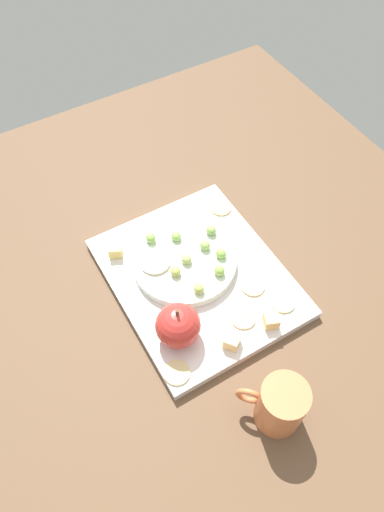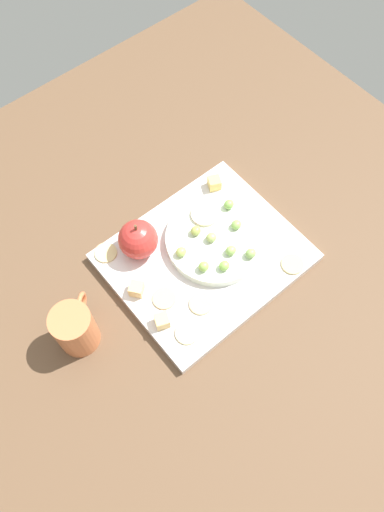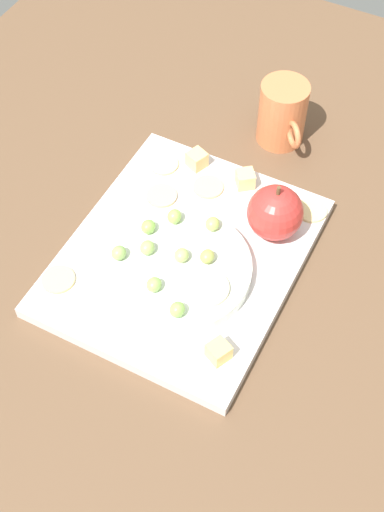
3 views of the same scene
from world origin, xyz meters
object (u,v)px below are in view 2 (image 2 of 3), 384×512
Objects in this scene: cracker_1 at (201,304)px; grape_1 at (203,267)px; grape_7 at (236,225)px; cup at (75,329)px; grape_3 at (231,250)px; apple_slice_0 at (205,214)px; grape_8 at (224,266)px; cheese_cube_0 at (162,321)px; cheese_cube_1 at (137,289)px; grape_0 at (211,237)px; apple_whole at (138,239)px; cheese_cube_2 at (214,183)px; grape_2 at (229,204)px; grape_5 at (181,252)px; cracker_0 at (106,253)px; serving_dish at (215,240)px; grape_4 at (251,253)px; platter at (205,257)px; cracker_3 at (187,333)px; cracker_2 at (293,264)px; cracker_4 at (164,298)px; grape_6 at (196,231)px.

grape_1 reaches higher than cracker_1.
cup reaches higher than grape_7.
grape_3 reaches higher than apple_slice_0.
grape_1 is 1.00× the size of grape_8.
cheese_cube_0 is 1.00× the size of cheese_cube_1.
apple_whole is at bearing 144.26° from grape_0.
cheese_cube_2 is at bearing 31.82° from cheese_cube_0.
grape_0 is 1.00× the size of grape_3.
grape_2 is at bearing 50.40° from grape_3.
cup reaches higher than grape_5.
cheese_cube_1 is at bearing 153.98° from grape_8.
cheese_cube_1 is 9.91cm from cracker_0.
serving_dish reaches higher than cracker_1.
cracker_1 is 12.66cm from grape_4.
platter is 26.70cm from cup.
cup is at bearing -176.74° from grape_2.
cracker_0 is 2.10× the size of grape_7.
cracker_0 is at bearing 88.95° from cheese_cube_1.
grape_3 is (11.64, -11.99, -0.88)cm from apple_whole.
cup reaches higher than apple_whole.
grape_3 is at bearing 27.34° from grape_8.
grape_3 is 0.38× the size of apple_slice_0.
serving_dish is 6.64cm from grape_8.
grape_8 is at bearing -14.73° from cup.
cracker_1 and cracker_3 have the same top height.
cracker_4 is at bearing 156.38° from cracker_2.
grape_0 reaches higher than cheese_cube_1.
cheese_cube_0 is at bearing -132.32° from cracker_4.
serving_dish reaches higher than cracker_0.
platter is 6.05cm from grape_8.
grape_3 reaches higher than platter.
grape_1 reaches higher than cracker_0.
apple_slice_0 is at bearing 10.94° from cheese_cube_1.
cup is at bearing 179.83° from cheese_cube_1.
cup is (-14.24, 11.66, 2.76)cm from cracker_3.
cracker_4 is (-22.12, 9.67, 0.00)cm from cracker_2.
grape_2 reaches higher than cracker_0.
cracker_1 is at bearing -154.15° from grape_7.
cracker_0 is at bearing 136.25° from cracker_2.
apple_slice_0 is (-4.58, 1.56, -0.61)cm from grape_2.
cracker_2 is 2.10× the size of grape_6.
cracker_3 is at bearing -137.96° from apple_slice_0.
grape_1 reaches higher than platter.
apple_slice_0 is (2.56, 4.80, -0.52)cm from grape_0.
cup reaches higher than grape_6.
serving_dish is 9.30× the size of grape_5.
grape_1 is 0.38× the size of apple_slice_0.
grape_3 is (17.39, 2.04, 1.55)cm from cheese_cube_0.
apple_whole is 20.02cm from cheese_cube_2.
serving_dish reaches higher than cracker_4.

